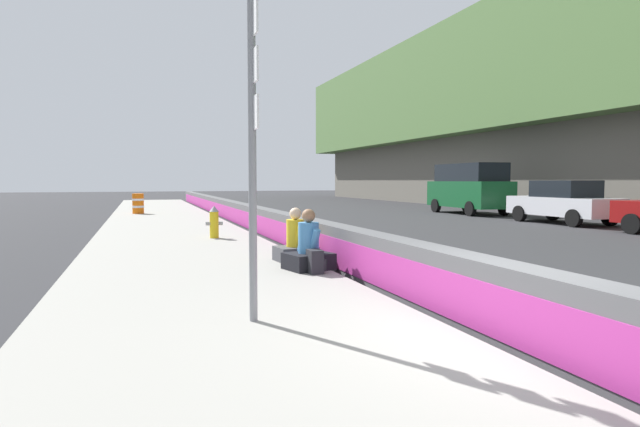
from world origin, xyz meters
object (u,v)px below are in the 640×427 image
(route_sign_post, at_px, (253,132))
(backpack, at_px, (315,262))
(parked_car_third, at_px, (563,202))
(parked_car_fourth, at_px, (469,187))
(seated_person_foreground, at_px, (309,250))
(construction_barrel, at_px, (138,204))
(fire_hydrant, at_px, (214,222))
(seated_person_middle, at_px, (296,244))

(route_sign_post, distance_m, backpack, 3.59)
(parked_car_third, xyz_separation_m, parked_car_fourth, (6.35, -0.06, 0.49))
(parked_car_third, distance_m, parked_car_fourth, 6.37)
(backpack, bearing_deg, seated_person_foreground, -1.77)
(construction_barrel, bearing_deg, fire_hydrant, -170.32)
(fire_hydrant, bearing_deg, backpack, -171.58)
(route_sign_post, xyz_separation_m, seated_person_foreground, (3.02, -1.61, -1.76))
(construction_barrel, xyz_separation_m, parked_car_third, (-9.72, -15.94, 0.24))
(seated_person_middle, bearing_deg, seated_person_foreground, 176.85)
(seated_person_middle, height_order, parked_car_fourth, parked_car_fourth)
(fire_hydrant, bearing_deg, parked_car_fourth, -59.24)
(seated_person_foreground, distance_m, parked_car_third, 15.09)
(route_sign_post, xyz_separation_m, fire_hydrant, (8.61, -0.71, -1.65))
(seated_person_middle, height_order, parked_car_third, parked_car_third)
(fire_hydrant, height_order, construction_barrel, construction_barrel)
(fire_hydrant, bearing_deg, route_sign_post, 175.30)
(route_sign_post, xyz_separation_m, seated_person_middle, (4.02, -1.67, -1.77))
(route_sign_post, height_order, seated_person_foreground, route_sign_post)
(backpack, bearing_deg, fire_hydrant, 8.42)
(fire_hydrant, bearing_deg, seated_person_middle, -168.21)
(seated_person_foreground, height_order, seated_person_middle, seated_person_foreground)
(seated_person_middle, xyz_separation_m, parked_car_third, (6.58, -12.99, 0.40))
(fire_hydrant, distance_m, parked_car_fourth, 16.32)
(backpack, relative_size, construction_barrel, 0.42)
(seated_person_foreground, xyz_separation_m, parked_car_fourth, (13.93, -13.10, 0.88))
(fire_hydrant, xyz_separation_m, parked_car_fourth, (8.34, -14.01, 0.77))
(fire_hydrant, xyz_separation_m, seated_person_middle, (-4.59, -0.96, -0.12))
(fire_hydrant, distance_m, seated_person_middle, 4.69)
(fire_hydrant, xyz_separation_m, seated_person_foreground, (-5.59, -0.90, -0.11))
(parked_car_third, bearing_deg, seated_person_middle, 116.86)
(seated_person_middle, bearing_deg, backpack, 177.26)
(fire_hydrant, relative_size, construction_barrel, 0.93)
(construction_barrel, height_order, parked_car_third, parked_car_third)
(seated_person_middle, bearing_deg, construction_barrel, 10.27)
(construction_barrel, bearing_deg, seated_person_foreground, -170.49)
(seated_person_middle, bearing_deg, parked_car_fourth, -45.26)
(route_sign_post, height_order, parked_car_third, route_sign_post)
(route_sign_post, distance_m, construction_barrel, 20.43)
(route_sign_post, distance_m, seated_person_foreground, 3.85)
(route_sign_post, relative_size, seated_person_foreground, 3.37)
(fire_hydrant, height_order, parked_car_third, parked_car_third)
(route_sign_post, bearing_deg, construction_barrel, 3.63)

